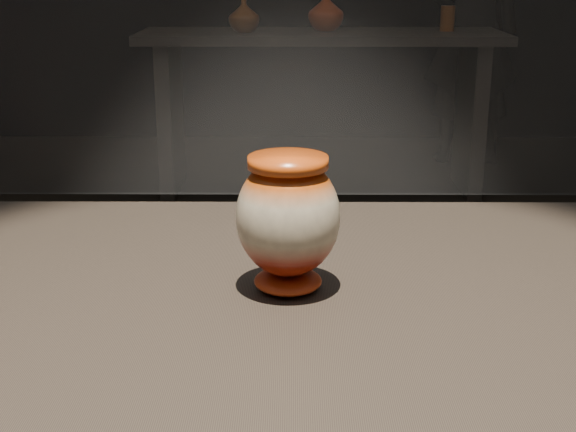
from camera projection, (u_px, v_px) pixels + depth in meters
main_vase at (288, 218)px, 0.98m from camera, size 0.14×0.14×0.17m
back_shelf at (321, 80)px, 4.48m from camera, size 2.00×0.60×0.90m
back_vase_left at (244, 16)px, 4.33m from camera, size 0.22×0.22×0.17m
back_vase_mid at (326, 12)px, 4.41m from camera, size 0.23×0.23×0.20m
back_vase_right at (448, 18)px, 4.40m from camera, size 0.08×0.08×0.14m
visitor at (472, 32)px, 5.06m from camera, size 0.62×0.41×1.68m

